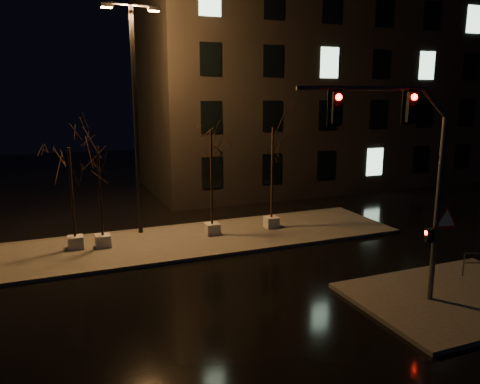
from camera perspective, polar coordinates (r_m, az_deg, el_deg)
name	(u,v)px	position (r m, az deg, el deg)	size (l,w,h in m)	color
ground	(215,294)	(16.73, -3.06, -12.30)	(90.00, 90.00, 0.00)	black
median	(173,242)	(22.10, -8.21, -6.10)	(22.00, 5.00, 0.15)	#43423C
sidewalk_corner	(457,297)	(17.90, 24.93, -11.52)	(7.00, 5.00, 0.15)	#43423C
building	(308,85)	(37.58, 8.31, 12.74)	(25.00, 12.00, 15.00)	black
tree_1	(70,171)	(21.29, -19.99, 2.47)	(1.80, 1.80, 4.59)	#ACAAA0
tree_2	(99,169)	(21.11, -16.86, 2.67)	(1.80, 1.80, 4.62)	#ACAAA0
tree_3	(211,154)	(22.04, -3.53, 4.70)	(1.80, 1.80, 5.21)	#ACAAA0
tree_4	(272,150)	(23.26, 3.97, 5.09)	(1.80, 1.80, 5.22)	#ACAAA0
traffic_signal_mast	(409,165)	(15.40, 19.94, 3.14)	(5.59, 1.13, 6.93)	#515358
streetlight_main	(135,106)	(22.72, -12.67, 10.22)	(2.67, 0.47, 10.67)	black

